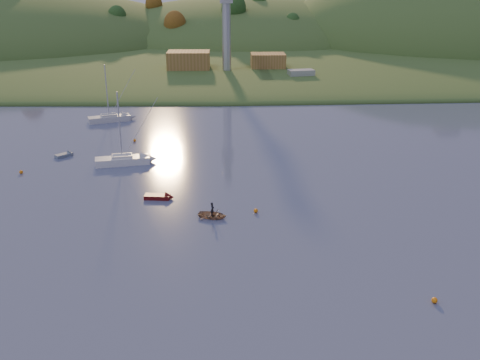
{
  "coord_description": "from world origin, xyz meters",
  "views": [
    {
      "loc": [
        0.85,
        -19.83,
        25.13
      ],
      "look_at": [
        2.77,
        38.97,
        2.85
      ],
      "focal_mm": 40.0,
      "sensor_mm": 36.0,
      "label": 1
    }
  ],
  "objects_px": {
    "grey_dinghy": "(67,154)",
    "canoe": "(212,215)",
    "sailboat_near": "(122,160)",
    "sailboat_far": "(109,118)",
    "red_tender": "(163,197)"
  },
  "relations": [
    {
      "from": "grey_dinghy",
      "to": "canoe",
      "type": "bearing_deg",
      "value": -89.46
    },
    {
      "from": "sailboat_near",
      "to": "sailboat_far",
      "type": "relative_size",
      "value": 1.0
    },
    {
      "from": "sailboat_far",
      "to": "red_tender",
      "type": "relative_size",
      "value": 2.83
    },
    {
      "from": "canoe",
      "to": "sailboat_near",
      "type": "bearing_deg",
      "value": 51.41
    },
    {
      "from": "red_tender",
      "to": "grey_dinghy",
      "type": "distance_m",
      "value": 23.74
    },
    {
      "from": "canoe",
      "to": "grey_dinghy",
      "type": "xyz_separation_m",
      "value": [
        -22.27,
        23.02,
        -0.11
      ]
    },
    {
      "from": "red_tender",
      "to": "grey_dinghy",
      "type": "bearing_deg",
      "value": 138.48
    },
    {
      "from": "sailboat_near",
      "to": "red_tender",
      "type": "bearing_deg",
      "value": -73.15
    },
    {
      "from": "sailboat_far",
      "to": "canoe",
      "type": "distance_m",
      "value": 47.88
    },
    {
      "from": "sailboat_near",
      "to": "grey_dinghy",
      "type": "relative_size",
      "value": 3.63
    },
    {
      "from": "sailboat_near",
      "to": "red_tender",
      "type": "distance_m",
      "value": 15.0
    },
    {
      "from": "sailboat_far",
      "to": "grey_dinghy",
      "type": "bearing_deg",
      "value": -116.52
    },
    {
      "from": "sailboat_far",
      "to": "grey_dinghy",
      "type": "height_order",
      "value": "sailboat_far"
    },
    {
      "from": "sailboat_near",
      "to": "grey_dinghy",
      "type": "height_order",
      "value": "sailboat_near"
    },
    {
      "from": "sailboat_far",
      "to": "grey_dinghy",
      "type": "xyz_separation_m",
      "value": [
        -2.31,
        -20.51,
        -0.47
      ]
    }
  ]
}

